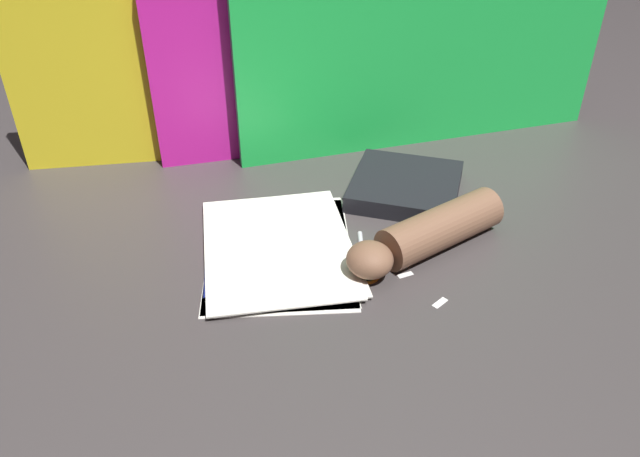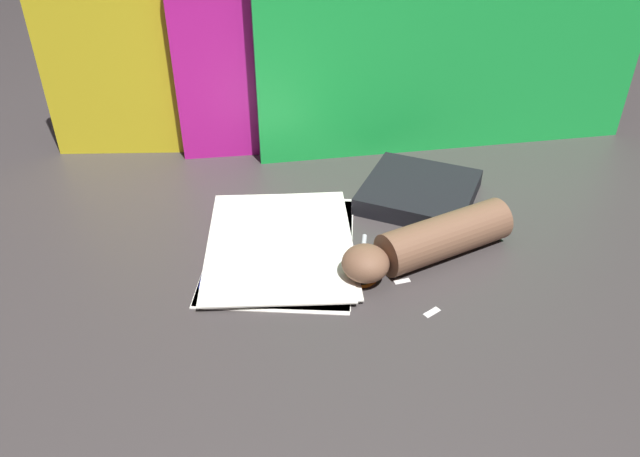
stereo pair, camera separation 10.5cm
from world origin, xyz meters
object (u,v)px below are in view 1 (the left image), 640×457
object	(u,v)px
scissors	(361,264)
hand_forearm	(427,234)
book_closed	(405,186)
paper_stack	(279,248)

from	to	relation	value
scissors	hand_forearm	size ratio (longest dim) A/B	0.48
scissors	hand_forearm	distance (m)	0.13
book_closed	scissors	distance (m)	0.26
paper_stack	scissors	xyz separation A→B (m)	(0.13, -0.07, -0.00)
paper_stack	scissors	world-z (taller)	paper_stack
paper_stack	scissors	size ratio (longest dim) A/B	2.35
paper_stack	hand_forearm	distance (m)	0.26
paper_stack	book_closed	size ratio (longest dim) A/B	1.29
paper_stack	hand_forearm	size ratio (longest dim) A/B	1.12
hand_forearm	book_closed	bearing A→B (deg)	85.43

